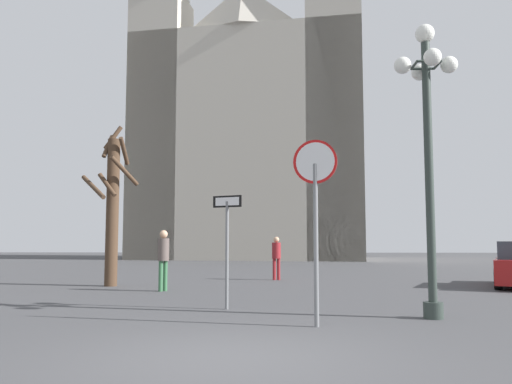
{
  "coord_description": "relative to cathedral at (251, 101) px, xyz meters",
  "views": [
    {
      "loc": [
        0.6,
        -6.49,
        1.41
      ],
      "look_at": [
        -0.43,
        18.47,
        3.74
      ],
      "focal_mm": 37.1,
      "sensor_mm": 36.0,
      "label": 1
    }
  ],
  "objects": [
    {
      "name": "bare_tree",
      "position": [
        -3.09,
        -25.81,
        -10.3
      ],
      "size": [
        1.84,
        1.45,
        5.2
      ],
      "color": "#473323",
      "rests_on": "ground"
    },
    {
      "name": "stop_sign",
      "position": [
        2.83,
        -33.5,
        -10.68
      ],
      "size": [
        0.74,
        0.21,
        3.13
      ],
      "color": "slate",
      "rests_on": "ground"
    },
    {
      "name": "street_lamp",
      "position": [
        5.03,
        -32.48,
        -9.31
      ],
      "size": [
        1.2,
        1.2,
        5.56
      ],
      "color": "#2D3833",
      "rests_on": "ground"
    },
    {
      "name": "one_way_arrow_sign",
      "position": [
        1.12,
        -31.3,
        -11.34
      ],
      "size": [
        0.64,
        0.33,
        2.37
      ],
      "color": "slate",
      "rests_on": "ground"
    },
    {
      "name": "pedestrian_walking",
      "position": [
        -1.07,
        -27.41,
        -11.81
      ],
      "size": [
        0.32,
        0.32,
        1.72
      ],
      "color": "#33663F",
      "rests_on": "ground"
    },
    {
      "name": "ground_plane",
      "position": [
        1.59,
        -35.93,
        -12.86
      ],
      "size": [
        120.0,
        120.0,
        0.0
      ],
      "primitive_type": "plane",
      "color": "#424244"
    },
    {
      "name": "cathedral",
      "position": [
        0.0,
        0.0,
        0.0
      ],
      "size": [
        19.38,
        13.06,
        41.82
      ],
      "color": "#BCB5A5",
      "rests_on": "ground"
    },
    {
      "name": "pedestrian_standing",
      "position": [
        2.13,
        -22.92,
        -11.91
      ],
      "size": [
        0.32,
        0.32,
        1.57
      ],
      "color": "maroon",
      "rests_on": "ground"
    }
  ]
}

